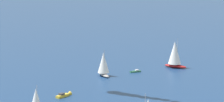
{
  "coord_description": "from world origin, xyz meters",
  "views": [
    {
      "loc": [
        -0.19,
        139.33,
        43.43
      ],
      "look_at": [
        -0.89,
        0.51,
        18.94
      ],
      "focal_mm": 73.16,
      "sensor_mm": 36.0,
      "label": 1
    }
  ],
  "objects": [
    {
      "name": "motorboat_mid_cluster",
      "position": [
        15.74,
        -15.23,
        0.51
      ],
      "size": [
        5.33,
        6.17,
        1.89
      ],
      "color": "gold",
      "rests_on": "ground_plane"
    },
    {
      "name": "sailboat_near_centre",
      "position": [
        -29.62,
        -63.24,
        6.21
      ],
      "size": [
        10.54,
        8.26,
        13.59
      ],
      "color": "#B21E1E",
      "rests_on": "ground_plane"
    },
    {
      "name": "motorboat_outer_ring_b",
      "position": [
        -11.08,
        -53.58,
        0.39
      ],
      "size": [
        5.0,
        3.46,
        1.45
      ],
      "color": "#33704C",
      "rests_on": "ground_plane"
    },
    {
      "name": "sailboat_ahead",
      "position": [
        22.58,
        3.33,
        3.97
      ],
      "size": [
        4.58,
        7.0,
        8.7
      ],
      "color": "white",
      "rests_on": "ground_plane"
    },
    {
      "name": "sailboat_trailing",
      "position": [
        2.41,
        -46.56,
        5.12
      ],
      "size": [
        6.3,
        8.93,
        11.21
      ],
      "color": "#9E9993",
      "rests_on": "ground_plane"
    }
  ]
}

